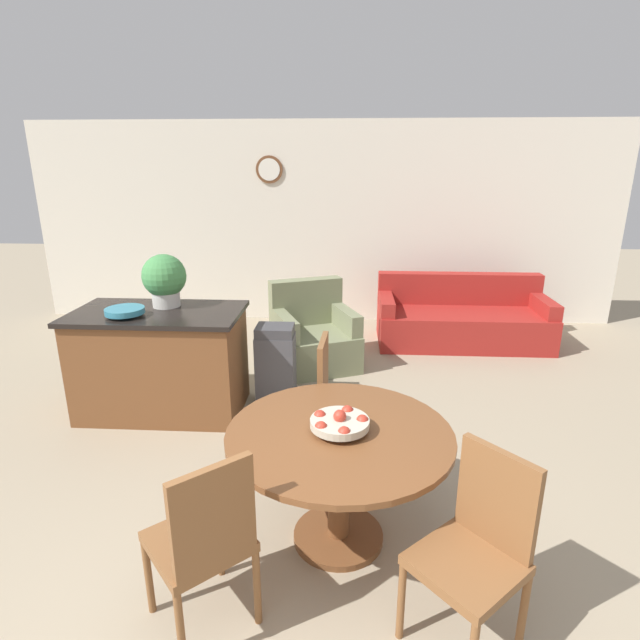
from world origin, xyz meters
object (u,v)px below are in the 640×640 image
object	(u,v)px
dining_chair_near_left	(205,537)
trash_bin	(276,365)
dining_chair_far_side	(338,394)
armchair	(313,338)
teal_bowl	(125,311)
potted_plant	(164,279)
dining_table	(339,457)
fruit_bowl	(340,423)
kitchen_island	(162,362)
dining_chair_near_right	(478,543)
couch	(461,320)

from	to	relation	value
dining_chair_near_left	trash_bin	xyz separation A→B (m)	(-0.03, 2.40, -0.15)
dining_chair_far_side	armchair	size ratio (longest dim) A/B	0.89
teal_bowl	potted_plant	size ratio (longest dim) A/B	0.68
dining_table	fruit_bowl	xyz separation A→B (m)	(-0.00, -0.00, 0.22)
kitchen_island	trash_bin	distance (m)	1.01
dining_chair_far_side	trash_bin	distance (m)	1.09
kitchen_island	trash_bin	bearing A→B (deg)	12.63
dining_chair_near_right	trash_bin	world-z (taller)	dining_chair_near_right
kitchen_island	couch	bearing A→B (deg)	33.26
potted_plant	trash_bin	world-z (taller)	potted_plant
dining_chair_near_left	kitchen_island	size ratio (longest dim) A/B	0.65
dining_chair_far_side	kitchen_island	bearing A→B (deg)	-109.93
dining_chair_near_right	couch	world-z (taller)	dining_chair_near_right
dining_table	dining_chair_far_side	size ratio (longest dim) A/B	1.34
dining_chair_far_side	teal_bowl	bearing A→B (deg)	-102.77
dining_chair_far_side	teal_bowl	distance (m)	1.91
dining_table	dining_chair_near_left	world-z (taller)	dining_chair_near_left
fruit_bowl	couch	world-z (taller)	fruit_bowl
kitchen_island	teal_bowl	size ratio (longest dim) A/B	4.57
fruit_bowl	armchair	world-z (taller)	armchair
dining_chair_near_right	teal_bowl	bearing A→B (deg)	9.26
trash_bin	couch	distance (m)	2.73
dining_chair_near_right	fruit_bowl	xyz separation A→B (m)	(-0.63, 0.60, 0.25)
teal_bowl	kitchen_island	bearing A→B (deg)	39.73
dining_chair_near_right	dining_chair_far_side	world-z (taller)	same
teal_bowl	potted_plant	world-z (taller)	potted_plant
dining_chair_far_side	kitchen_island	size ratio (longest dim) A/B	0.65
dining_chair_far_side	armchair	world-z (taller)	dining_chair_far_side
teal_bowl	trash_bin	size ratio (longest dim) A/B	0.42
dining_chair_near_left	potted_plant	world-z (taller)	potted_plant
dining_table	potted_plant	size ratio (longest dim) A/B	2.74
dining_table	dining_chair_near_left	bearing A→B (deg)	-133.32
dining_table	trash_bin	world-z (taller)	trash_bin
teal_bowl	dining_table	bearing A→B (deg)	-37.45
dining_chair_far_side	fruit_bowl	bearing A→B (deg)	4.94
dining_chair_near_left	potted_plant	bearing A→B (deg)	70.95
fruit_bowl	kitchen_island	bearing A→B (deg)	136.01
kitchen_island	teal_bowl	xyz separation A→B (m)	(-0.20, -0.17, 0.51)
dining_chair_near_left	couch	size ratio (longest dim) A/B	0.46
teal_bowl	trash_bin	bearing A→B (deg)	18.08
dining_chair_near_right	armchair	size ratio (longest dim) A/B	0.89
teal_bowl	armchair	size ratio (longest dim) A/B	0.30
dining_chair_near_left	trash_bin	bearing A→B (deg)	48.95
kitchen_island	dining_chair_far_side	bearing A→B (deg)	-23.27
dining_table	dining_chair_near_right	bearing A→B (deg)	-43.32
armchair	potted_plant	bearing A→B (deg)	-163.69
dining_chair_near_right	dining_chair_far_side	bearing A→B (deg)	-17.49
dining_chair_near_right	trash_bin	bearing A→B (deg)	-13.72
dining_chair_near_left	potted_plant	distance (m)	2.62
fruit_bowl	dining_chair_near_left	bearing A→B (deg)	-133.31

